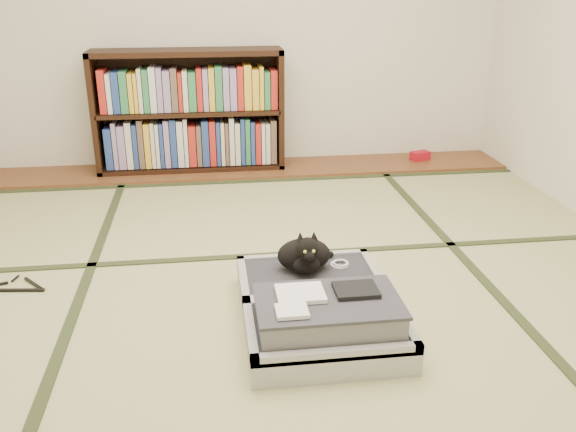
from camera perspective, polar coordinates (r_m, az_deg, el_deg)
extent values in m
plane|color=tan|center=(3.02, -0.06, -6.89)|extent=(4.50, 4.50, 0.00)
cube|color=brown|center=(4.86, -3.18, 4.46)|extent=(4.00, 0.50, 0.02)
cube|color=#B50E1E|center=(5.16, 12.25, 5.54)|extent=(0.17, 0.13, 0.07)
plane|color=silver|center=(4.90, -3.74, 18.75)|extent=(4.00, 0.00, 4.00)
cube|color=#2D381E|center=(3.07, -19.07, -7.64)|extent=(0.05, 4.50, 0.01)
cube|color=#2D381E|center=(3.29, 17.56, -5.41)|extent=(0.05, 4.50, 0.01)
cube|color=#2D381E|center=(3.37, -0.96, -3.62)|extent=(4.00, 0.05, 0.01)
cube|color=#2D381E|center=(4.58, -2.87, 3.29)|extent=(4.00, 0.05, 0.01)
cube|color=black|center=(4.87, -17.50, 9.13)|extent=(0.04, 0.33, 0.92)
cube|color=black|center=(4.83, -0.82, 10.02)|extent=(0.04, 0.33, 0.92)
cube|color=black|center=(4.91, -8.90, 4.65)|extent=(1.43, 0.33, 0.04)
cube|color=black|center=(4.73, -9.53, 14.88)|extent=(1.43, 0.33, 0.04)
cube|color=black|center=(4.80, -9.20, 9.65)|extent=(1.37, 0.33, 0.03)
cube|color=black|center=(4.95, -9.17, 10.03)|extent=(1.43, 0.02, 0.92)
cube|color=gray|center=(4.83, -9.05, 7.07)|extent=(1.29, 0.23, 0.39)
cube|color=gray|center=(4.75, -9.34, 11.84)|extent=(1.29, 0.23, 0.35)
cube|color=#B1B2B6|center=(2.55, 3.68, -11.38)|extent=(0.66, 0.44, 0.11)
cube|color=#33323A|center=(2.53, 3.70, -10.82)|extent=(0.59, 0.37, 0.09)
cube|color=#B1B2B6|center=(2.35, 4.69, -12.78)|extent=(0.66, 0.04, 0.04)
cube|color=#B1B2B6|center=(2.69, 2.87, -7.95)|extent=(0.66, 0.04, 0.04)
cube|color=#B1B2B6|center=(2.48, -3.53, -10.72)|extent=(0.04, 0.44, 0.04)
cube|color=#B1B2B6|center=(2.59, 10.62, -9.57)|extent=(0.04, 0.44, 0.04)
cube|color=#B1B2B6|center=(2.92, 2.01, -6.72)|extent=(0.66, 0.44, 0.11)
cube|color=#33323A|center=(2.91, 2.02, -6.20)|extent=(0.59, 0.37, 0.09)
cube|color=#B1B2B6|center=(2.72, 2.74, -7.59)|extent=(0.66, 0.04, 0.04)
cube|color=#B1B2B6|center=(3.07, 1.40, -3.93)|extent=(0.66, 0.04, 0.04)
cube|color=#B1B2B6|center=(2.86, -4.20, -6.02)|extent=(0.04, 0.44, 0.04)
cube|color=#B1B2B6|center=(2.96, 8.04, -5.22)|extent=(0.04, 0.44, 0.04)
cylinder|color=black|center=(2.70, 2.81, -7.69)|extent=(0.59, 0.02, 0.02)
cube|color=gray|center=(2.49, 3.74, -9.26)|extent=(0.56, 0.34, 0.11)
cube|color=#3B3B43|center=(2.46, 3.78, -7.94)|extent=(0.58, 0.36, 0.01)
cube|color=white|center=(2.47, 1.16, -7.26)|extent=(0.19, 0.16, 0.02)
cube|color=black|center=(2.51, 6.37, -6.88)|extent=(0.18, 0.14, 0.02)
cube|color=white|center=(2.35, 0.37, -8.89)|extent=(0.12, 0.11, 0.02)
cube|color=white|center=(2.35, -0.09, -14.43)|extent=(0.05, 0.01, 0.04)
cube|color=white|center=(2.37, 2.53, -14.44)|extent=(0.04, 0.01, 0.03)
cube|color=orange|center=(2.42, 9.93, -13.45)|extent=(0.04, 0.01, 0.03)
cube|color=#197F33|center=(2.40, 8.51, -13.28)|extent=(0.04, 0.01, 0.02)
ellipsoid|color=black|center=(2.90, 1.50, -3.65)|extent=(0.26, 0.17, 0.16)
ellipsoid|color=black|center=(2.84, 1.74, -4.61)|extent=(0.13, 0.09, 0.09)
ellipsoid|color=black|center=(2.78, 1.85, -3.05)|extent=(0.11, 0.10, 0.10)
sphere|color=black|center=(2.74, 1.99, -3.77)|extent=(0.05, 0.05, 0.05)
cone|color=black|center=(2.77, 1.15, -1.94)|extent=(0.04, 0.05, 0.05)
cone|color=black|center=(2.78, 2.45, -1.87)|extent=(0.04, 0.05, 0.05)
sphere|color=#A5BF33|center=(2.73, 1.61, -3.36)|extent=(0.02, 0.02, 0.02)
sphere|color=#A5BF33|center=(2.73, 2.41, -3.32)|extent=(0.02, 0.02, 0.02)
cylinder|color=black|center=(3.01, 2.91, -3.89)|extent=(0.16, 0.09, 0.03)
torus|color=white|center=(2.98, 4.84, -4.55)|extent=(0.09, 0.09, 0.01)
torus|color=white|center=(2.97, 4.94, -4.39)|extent=(0.08, 0.08, 0.01)
cube|color=black|center=(3.30, -24.71, -6.32)|extent=(0.36, 0.06, 0.01)
cube|color=black|center=(3.31, -22.70, -5.86)|extent=(0.12, 0.14, 0.01)
cylinder|color=black|center=(3.40, -24.16, -5.35)|extent=(0.03, 0.06, 0.01)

